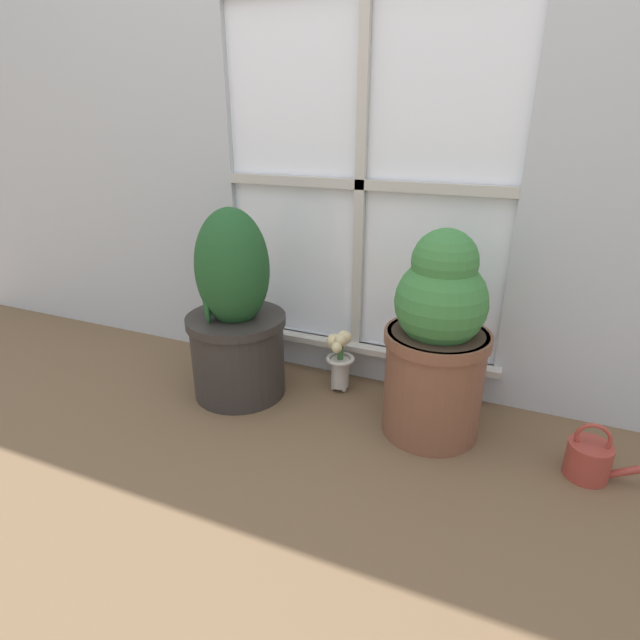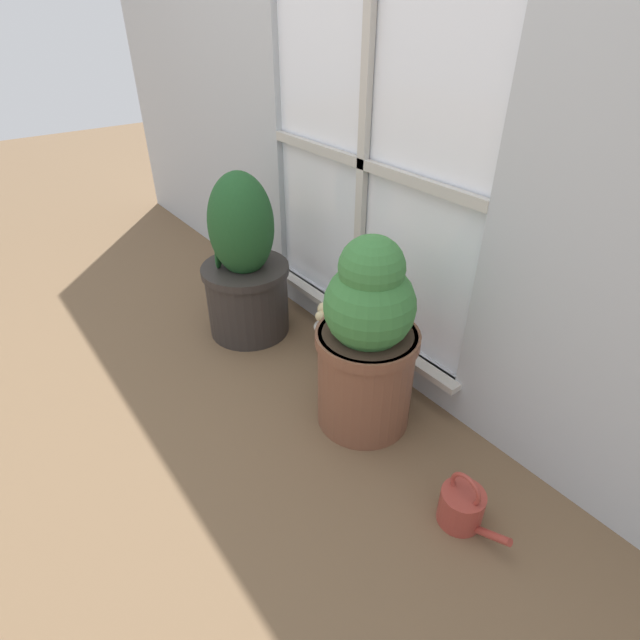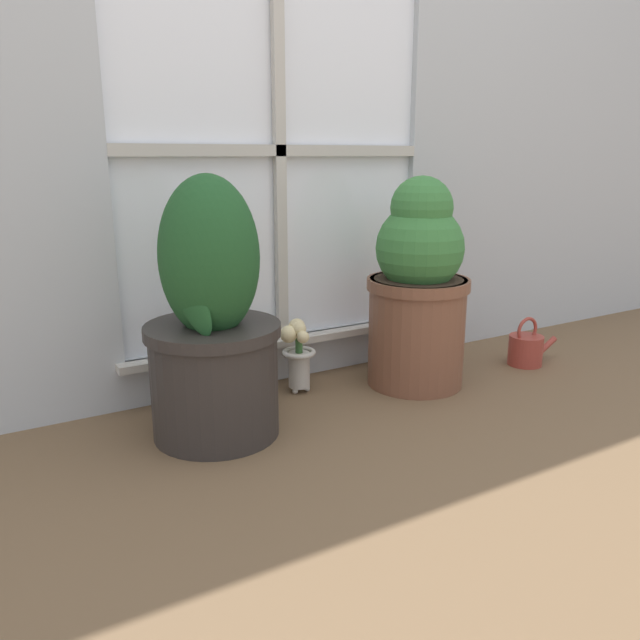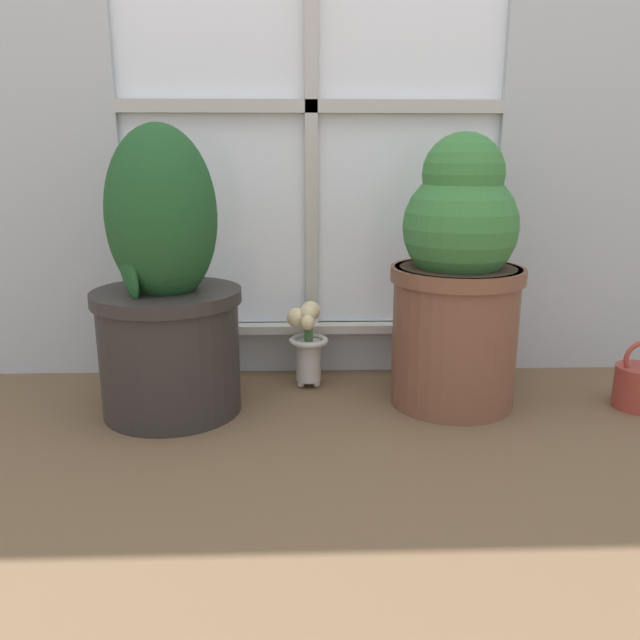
{
  "view_description": "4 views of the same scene",
  "coord_description": "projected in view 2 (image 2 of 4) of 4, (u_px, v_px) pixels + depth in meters",
  "views": [
    {
      "loc": [
        0.59,
        -1.26,
        1.0
      ],
      "look_at": [
        -0.05,
        0.24,
        0.33
      ],
      "focal_mm": 28.0,
      "sensor_mm": 36.0,
      "label": 1
    },
    {
      "loc": [
        1.32,
        -0.69,
        1.26
      ],
      "look_at": [
        0.04,
        0.28,
        0.22
      ],
      "focal_mm": 28.0,
      "sensor_mm": 36.0,
      "label": 2
    },
    {
      "loc": [
        -0.94,
        -1.36,
        0.76
      ],
      "look_at": [
        -0.01,
        0.21,
        0.28
      ],
      "focal_mm": 35.0,
      "sensor_mm": 36.0,
      "label": 3
    },
    {
      "loc": [
        -0.04,
        -1.33,
        0.64
      ],
      "look_at": [
        0.02,
        0.29,
        0.21
      ],
      "focal_mm": 35.0,
      "sensor_mm": 36.0,
      "label": 4
    }
  ],
  "objects": [
    {
      "name": "ground_plane",
      "position": [
        257.0,
        388.0,
        1.92
      ],
      "size": [
        10.0,
        10.0,
        0.0
      ],
      "primitive_type": "plane",
      "color": "brown"
    },
    {
      "name": "potted_plant_left",
      "position": [
        245.0,
        268.0,
        2.09
      ],
      "size": [
        0.37,
        0.37,
        0.72
      ],
      "color": "#2D2826",
      "rests_on": "ground_plane"
    },
    {
      "name": "potted_plant_right",
      "position": [
        367.0,
        342.0,
        1.61
      ],
      "size": [
        0.34,
        0.34,
        0.7
      ],
      "color": "brown",
      "rests_on": "ground_plane"
    },
    {
      "name": "flower_vase",
      "position": [
        327.0,
        325.0,
        2.04
      ],
      "size": [
        0.12,
        0.11,
        0.24
      ],
      "color": "#BCB7AD",
      "rests_on": "ground_plane"
    },
    {
      "name": "watering_can",
      "position": [
        462.0,
        507.0,
        1.4
      ],
      "size": [
        0.22,
        0.13,
        0.18
      ],
      "color": "#99382D",
      "rests_on": "ground_plane"
    }
  ]
}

